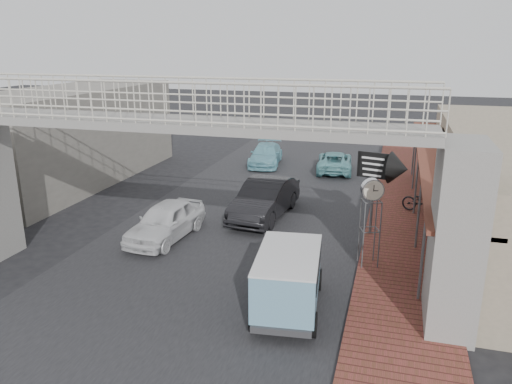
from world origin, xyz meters
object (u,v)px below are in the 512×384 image
Objects in this scene: angkot_far at (266,155)px; street_clock at (372,194)px; angkot_van at (289,272)px; arrow_sign at (396,169)px; white_hatchback at (166,221)px; motorcycle_far at (384,163)px; angkot_curb at (335,162)px; dark_sedan at (265,199)px; motorcycle_near at (423,202)px.

street_clock is at bearing -69.35° from angkot_far.
arrow_sign reaches higher than angkot_van.
motorcycle_far is (7.72, 12.92, -0.13)m from white_hatchback.
arrow_sign reaches higher than street_clock.
street_clock is at bearing 177.89° from motorcycle_far.
arrow_sign is at bearing 103.04° from angkot_curb.
dark_sedan is 1.48× the size of arrow_sign.
dark_sedan is 10.54m from motorcycle_far.
white_hatchback is at bearing -126.20° from dark_sedan.
angkot_van is at bearing -80.43° from angkot_far.
arrow_sign is at bearing 56.85° from street_clock.
angkot_van is at bearing -30.30° from white_hatchback.
dark_sedan is 6.99m from motorcycle_near.
angkot_curb is at bearing 73.15° from white_hatchback.
angkot_van is (5.18, -16.96, 0.54)m from angkot_far.
angkot_van reaches higher than dark_sedan.
street_clock is 0.90× the size of arrow_sign.
street_clock is (7.72, -0.48, 1.89)m from white_hatchback.
angkot_van reaches higher than angkot_far.
dark_sedan is 9.13m from angkot_curb.
angkot_curb is 13.36m from street_clock.
white_hatchback is at bearing 147.05° from motorcycle_far.
motorcycle_near is (9.69, 5.62, -0.11)m from white_hatchback.
white_hatchback is at bearing 62.52° from angkot_curb.
dark_sedan reaches higher than motorcycle_far.
angkot_curb is 4.38m from angkot_far.
angkot_van is at bearing 87.00° from angkot_curb.
angkot_van is 2.42× the size of motorcycle_far.
angkot_far reaches higher than motorcycle_near.
dark_sedan reaches higher than angkot_curb.
angkot_far reaches higher than motorcycle_far.
dark_sedan reaches higher than motorcycle_near.
arrow_sign is (2.66, 6.27, 1.64)m from angkot_van.
street_clock is at bearing 96.36° from angkot_curb.
dark_sedan is 1.18× the size of angkot_curb.
motorcycle_far is at bearing 71.08° from street_clock.
angkot_van reaches higher than angkot_curb.
arrow_sign reaches higher than motorcycle_near.
white_hatchback is 0.99× the size of angkot_curb.
dark_sedan is 5.86m from arrow_sign.
angkot_curb is at bearing -14.11° from angkot_far.
angkot_curb is 8.31m from motorcycle_near.
arrow_sign is at bearing 19.66° from white_hatchback.
angkot_far is at bearing 92.24° from white_hatchback.
motorcycle_near is 1.18× the size of motorcycle_far.
motorcycle_near is at bearing -166.97° from motorcycle_far.
white_hatchback is 2.19× the size of motorcycle_near.
motorcycle_far is at bearing 63.90° from white_hatchback.
white_hatchback is 0.84× the size of dark_sedan.
arrow_sign reaches higher than white_hatchback.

